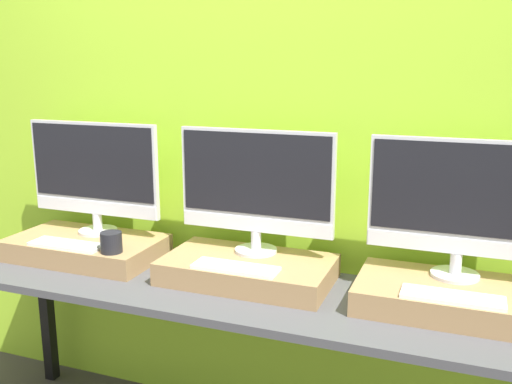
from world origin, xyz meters
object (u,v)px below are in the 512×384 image
mug (111,242)px  monitor_right (461,202)px  monitor_left (94,172)px  keyboard_left (67,244)px  monitor_center (256,186)px  keyboard_right (452,297)px  keyboard_center (236,267)px

mug → monitor_right: monitor_right is taller
monitor_left → monitor_right: size_ratio=1.00×
keyboard_left → monitor_right: 1.52m
mug → monitor_center: monitor_center is taller
monitor_left → mug: monitor_left is taller
monitor_left → monitor_center: bearing=0.0°
keyboard_left → monitor_left: bearing=90.0°
monitor_left → keyboard_right: monitor_left is taller
monitor_left → keyboard_center: 0.81m
mug → keyboard_right: (1.26, 0.00, -0.03)m
keyboard_center → keyboard_right: (0.74, 0.00, 0.00)m
mug → keyboard_left: bearing=180.0°
monitor_left → keyboard_left: bearing=-90.0°
monitor_left → keyboard_left: monitor_left is taller
monitor_left → mug: size_ratio=7.31×
keyboard_left → keyboard_center: 0.74m
monitor_center → keyboard_center: size_ratio=1.95×
monitor_left → keyboard_center: (0.74, -0.21, -0.26)m
monitor_center → keyboard_center: 0.33m
monitor_center → keyboard_left: bearing=-164.4°
monitor_center → monitor_right: size_ratio=1.00×
monitor_left → monitor_right: (1.48, 0.00, 0.00)m
mug → monitor_right: size_ratio=0.14×
keyboard_center → mug: bearing=180.0°
mug → keyboard_center: bearing=0.0°
mug → keyboard_center: mug is taller
keyboard_left → keyboard_right: size_ratio=1.00×
mug → monitor_center: size_ratio=0.14×
keyboard_center → monitor_center: bearing=90.0°
keyboard_right → keyboard_left: bearing=180.0°
keyboard_left → mug: (0.21, 0.00, 0.03)m
keyboard_left → monitor_right: size_ratio=0.51×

